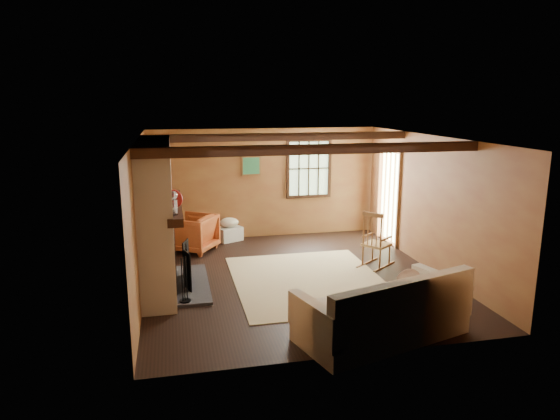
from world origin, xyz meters
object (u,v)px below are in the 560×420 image
object	(u,v)px
sofa	(385,315)
fireplace	(159,222)
rocking_chair	(376,243)
laundry_basket	(229,234)
armchair	(193,233)

from	to	relation	value
sofa	fireplace	bearing A→B (deg)	122.98
rocking_chair	sofa	xyz separation A→B (m)	(-1.01, -2.70, -0.12)
laundry_basket	armchair	distance (m)	1.03
fireplace	laundry_basket	world-z (taller)	fireplace
fireplace	sofa	distance (m)	3.79
laundry_basket	armchair	xyz separation A→B (m)	(-0.80, -0.61, 0.22)
laundry_basket	armchair	size ratio (longest dim) A/B	0.61
sofa	laundry_basket	size ratio (longest dim) A/B	4.81
rocking_chair	laundry_basket	bearing A→B (deg)	10.05
sofa	rocking_chair	bearing A→B (deg)	52.89
fireplace	rocking_chair	distance (m)	3.90
sofa	armchair	world-z (taller)	sofa
fireplace	sofa	xyz separation A→B (m)	(2.83, -2.41, -0.78)
fireplace	rocking_chair	bearing A→B (deg)	4.33
fireplace	rocking_chair	world-z (taller)	fireplace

